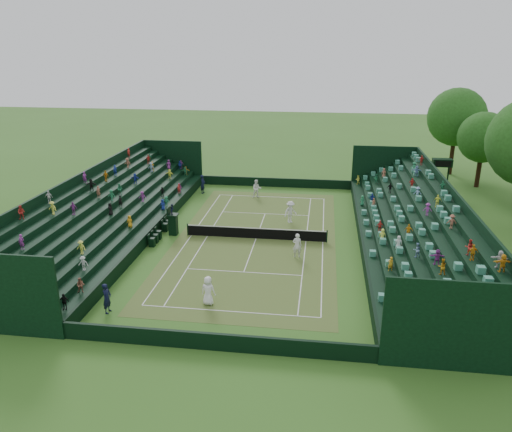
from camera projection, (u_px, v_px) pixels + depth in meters
The scene contains 18 objects.
ground at pixel (256, 239), 41.17m from camera, with size 160.00×160.00×0.00m, color #36641F.
court_surface at pixel (256, 239), 41.17m from camera, with size 12.97×26.77×0.01m, color #3E7627.
perimeter_wall_north at pixel (275, 182), 55.87m from camera, with size 17.17×0.20×1.00m, color black.
perimeter_wall_south at pixel (215, 342), 26.15m from camera, with size 17.17×0.20×1.00m, color black.
perimeter_wall_east at pixel (361, 238), 39.92m from camera, with size 0.20×31.77×1.00m, color black.
perimeter_wall_west at pixel (157, 228), 42.09m from camera, with size 0.20×31.77×1.00m, color black.
north_grandstand at pixel (416, 229), 39.05m from camera, with size 6.60×32.00×4.90m.
south_grandstand at pixel (108, 214), 42.28m from camera, with size 6.60×32.00×4.90m.
tennis_net at pixel (256, 233), 41.00m from camera, with size 11.67×0.10×1.06m.
scoreboard_tower at pixel (442, 164), 52.84m from camera, with size 2.00×1.00×3.70m.
umpire_chair at pixel (173, 222), 41.74m from camera, with size 0.86×0.86×2.69m.
courtside_chairs at pixel (162, 231), 41.86m from camera, with size 0.47×5.44×1.02m.
player_near_west at pixel (208, 291), 30.60m from camera, with size 0.91×0.59×1.87m, color white.
player_near_east at pixel (297, 245), 37.37m from camera, with size 0.69×0.46×1.90m, color white.
player_far_west at pixel (257, 189), 51.76m from camera, with size 0.94×0.73×1.93m, color white.
player_far_east at pixel (290, 212), 44.60m from camera, with size 1.29×0.75×2.00m, color white.
line_judge_north at pixel (203, 184), 53.34m from camera, with size 0.73×0.48×2.00m, color black.
line_judge_south at pixel (107, 298), 29.67m from camera, with size 0.69×0.45×1.89m, color black.
Camera 1 is at (5.17, -37.90, 15.35)m, focal length 35.00 mm.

